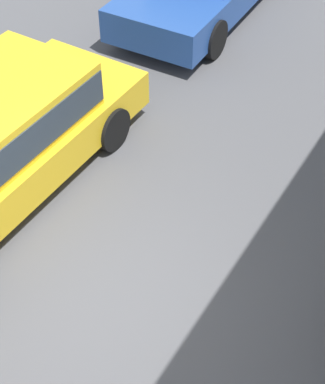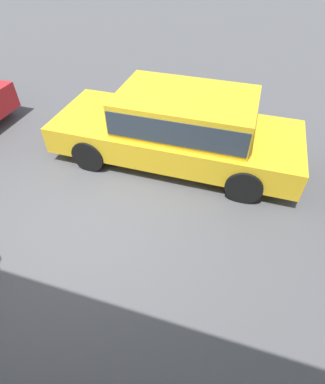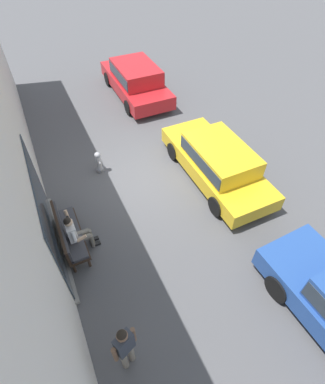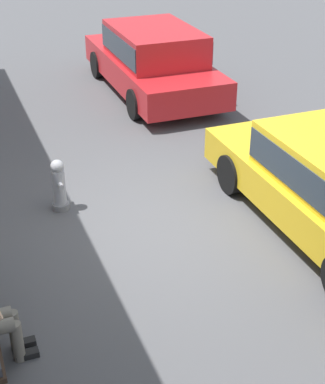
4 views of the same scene
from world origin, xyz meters
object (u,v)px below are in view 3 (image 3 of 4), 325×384
object	(u,v)px
bench	(67,233)
parked_car_far	(136,79)
person_on_phone	(76,233)
parked_car_mid	(218,161)
pedestrian_standing	(125,346)
fire_hydrant	(99,162)

from	to	relation	value
bench	parked_car_far	world-z (taller)	parked_car_far
person_on_phone	bench	bearing A→B (deg)	49.53
parked_car_mid	pedestrian_standing	world-z (taller)	pedestrian_standing
parked_car_mid	parked_car_far	bearing A→B (deg)	2.92
bench	person_on_phone	size ratio (longest dim) A/B	1.42
bench	parked_car_mid	world-z (taller)	parked_car_mid
parked_car_mid	fire_hydrant	world-z (taller)	parked_car_mid
person_on_phone	fire_hydrant	distance (m)	3.14
bench	person_on_phone	xyz separation A→B (m)	(-0.19, -0.22, 0.13)
bench	fire_hydrant	xyz separation A→B (m)	(2.61, -1.62, -0.16)
bench	pedestrian_standing	world-z (taller)	pedestrian_standing
pedestrian_standing	parked_car_far	bearing A→B (deg)	-22.56
bench	fire_hydrant	size ratio (longest dim) A/B	2.31
parked_car_far	person_on_phone	bearing A→B (deg)	147.83
bench	pedestrian_standing	size ratio (longest dim) A/B	1.08
parked_car_far	fire_hydrant	distance (m)	5.38
person_on_phone	fire_hydrant	bearing A→B (deg)	-26.59
person_on_phone	pedestrian_standing	xyz separation A→B (m)	(-3.23, -0.19, 0.34)
bench	parked_car_mid	xyz separation A→B (m)	(0.64, -5.05, 0.20)
parked_car_mid	parked_car_far	distance (m)	6.35
person_on_phone	parked_car_mid	world-z (taller)	parked_car_mid
bench	fire_hydrant	distance (m)	3.08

